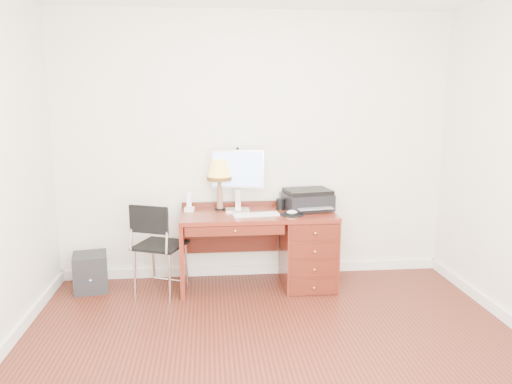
{
  "coord_description": "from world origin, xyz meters",
  "views": [
    {
      "loc": [
        -0.47,
        -3.31,
        1.87
      ],
      "look_at": [
        -0.04,
        1.2,
        1.0
      ],
      "focal_mm": 35.0,
      "sensor_mm": 36.0,
      "label": 1
    }
  ],
  "objects": [
    {
      "name": "equipment_box",
      "position": [
        -1.63,
        1.44,
        0.18
      ],
      "size": [
        0.37,
        0.37,
        0.37
      ],
      "primitive_type": "cube",
      "rotation": [
        0.0,
        0.0,
        0.2
      ],
      "color": "black",
      "rests_on": "ground"
    },
    {
      "name": "leg_lamp",
      "position": [
        -0.36,
        1.56,
        1.12
      ],
      "size": [
        0.25,
        0.25,
        0.51
      ],
      "color": "black",
      "rests_on": "desk"
    },
    {
      "name": "desk",
      "position": [
        0.32,
        1.4,
        0.41
      ],
      "size": [
        1.5,
        0.67,
        0.75
      ],
      "color": "maroon",
      "rests_on": "ground"
    },
    {
      "name": "keyboard",
      "position": [
        -0.03,
        1.29,
        0.76
      ],
      "size": [
        0.45,
        0.17,
        0.02
      ],
      "primitive_type": "cube",
      "rotation": [
        0.0,
        0.0,
        0.12
      ],
      "color": "white",
      "rests_on": "desk"
    },
    {
      "name": "mouse_pad",
      "position": [
        0.32,
        1.28,
        0.76
      ],
      "size": [
        0.23,
        0.23,
        0.05
      ],
      "color": "black",
      "rests_on": "desk"
    },
    {
      "name": "ground",
      "position": [
        0.0,
        0.0,
        0.0
      ],
      "size": [
        4.0,
        4.0,
        0.0
      ],
      "primitive_type": "plane",
      "color": "#40170E",
      "rests_on": "ground"
    },
    {
      "name": "chair",
      "position": [
        -0.94,
        1.24,
        0.55
      ],
      "size": [
        0.55,
        0.56,
        0.9
      ],
      "rotation": [
        0.0,
        0.0,
        -0.39
      ],
      "color": "black",
      "rests_on": "ground"
    },
    {
      "name": "printer",
      "position": [
        0.51,
        1.51,
        0.85
      ],
      "size": [
        0.51,
        0.42,
        0.2
      ],
      "rotation": [
        0.0,
        0.0,
        0.17
      ],
      "color": "black",
      "rests_on": "desk"
    },
    {
      "name": "pen_cup",
      "position": [
        0.24,
        1.51,
        0.81
      ],
      "size": [
        0.09,
        0.09,
        0.11
      ],
      "primitive_type": "cylinder",
      "color": "black",
      "rests_on": "desk"
    },
    {
      "name": "monitor",
      "position": [
        -0.19,
        1.54,
        1.13
      ],
      "size": [
        0.52,
        0.2,
        0.6
      ],
      "rotation": [
        0.0,
        0.0,
        -0.16
      ],
      "color": "silver",
      "rests_on": "desk"
    },
    {
      "name": "room_shell",
      "position": [
        0.0,
        0.63,
        0.05
      ],
      "size": [
        4.0,
        4.0,
        4.0
      ],
      "color": "white",
      "rests_on": "ground"
    },
    {
      "name": "phone",
      "position": [
        -0.66,
        1.52,
        0.81
      ],
      "size": [
        0.1,
        0.1,
        0.19
      ],
      "rotation": [
        0.0,
        0.0,
        -0.13
      ],
      "color": "white",
      "rests_on": "desk"
    }
  ]
}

